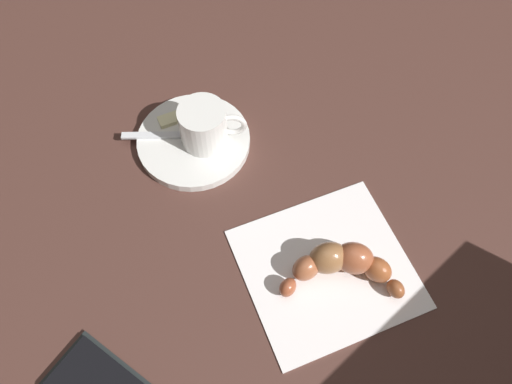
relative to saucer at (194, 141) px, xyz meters
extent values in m
plane|color=#492C25|center=(-0.11, -0.01, -0.01)|extent=(1.80, 1.80, 0.00)
cylinder|color=silver|center=(0.00, 0.00, 0.00)|extent=(0.14, 0.14, 0.01)
cylinder|color=silver|center=(-0.01, -0.01, 0.03)|extent=(0.06, 0.06, 0.06)
cylinder|color=#32180C|center=(-0.01, -0.01, 0.05)|extent=(0.05, 0.05, 0.00)
torus|color=silver|center=(-0.03, -0.04, 0.03)|extent=(0.03, 0.03, 0.04)
cube|color=silver|center=(0.03, 0.03, 0.01)|extent=(0.06, 0.09, 0.00)
ellipsoid|color=silver|center=(-0.01, -0.02, 0.01)|extent=(0.03, 0.03, 0.01)
cube|color=beige|center=(0.04, 0.00, 0.01)|extent=(0.03, 0.06, 0.01)
cube|color=white|center=(-0.23, -0.04, 0.00)|extent=(0.20, 0.21, 0.00)
ellipsoid|color=brown|center=(-0.29, -0.08, 0.01)|extent=(0.02, 0.02, 0.02)
ellipsoid|color=#9B502A|center=(-0.26, -0.07, 0.01)|extent=(0.04, 0.03, 0.03)
ellipsoid|color=#9B5032|center=(-0.24, -0.06, 0.02)|extent=(0.05, 0.05, 0.04)
ellipsoid|color=#8E5D38|center=(-0.23, -0.04, 0.02)|extent=(0.05, 0.05, 0.04)
ellipsoid|color=#9A5535|center=(-0.22, -0.01, 0.01)|extent=(0.03, 0.03, 0.03)
ellipsoid|color=brown|center=(-0.23, 0.02, 0.01)|extent=(0.02, 0.03, 0.02)
camera|label=1|loc=(-0.36, 0.15, 0.55)|focal=36.73mm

